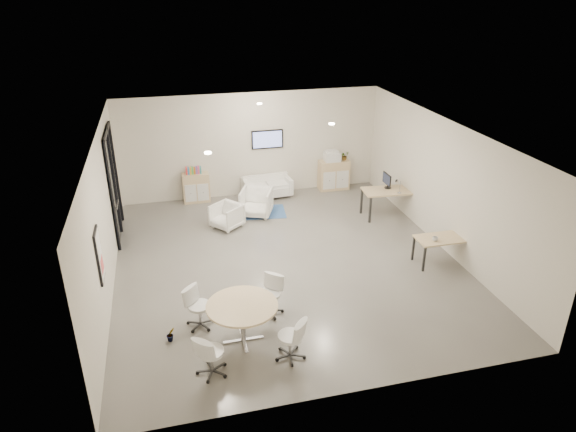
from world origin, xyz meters
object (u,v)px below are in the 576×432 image
at_px(armchair_left, 227,215).
at_px(desk_front, 443,240).
at_px(loveseat, 267,187).
at_px(desk_rear, 390,193).
at_px(sideboard_right, 334,175).
at_px(sideboard_left, 196,188).
at_px(round_table, 242,309).
at_px(armchair_right, 256,201).

height_order(armchair_left, desk_front, armchair_left).
bearing_deg(loveseat, desk_rear, -40.76).
height_order(sideboard_right, desk_rear, sideboard_right).
bearing_deg(sideboard_left, loveseat, -3.71).
relative_size(sideboard_right, armchair_left, 1.30).
xyz_separation_m(armchair_left, desk_rear, (4.62, -0.35, 0.34)).
relative_size(loveseat, round_table, 1.16).
xyz_separation_m(loveseat, armchair_right, (-0.58, -1.31, 0.13)).
height_order(sideboard_right, loveseat, sideboard_right).
bearing_deg(sideboard_right, loveseat, -177.06).
distance_m(armchair_left, desk_front, 5.69).
distance_m(armchair_left, desk_rear, 4.64).
relative_size(sideboard_left, round_table, 0.68).
bearing_deg(desk_front, sideboard_left, 136.05).
relative_size(armchair_right, desk_rear, 0.55).
relative_size(desk_front, round_table, 0.97).
xyz_separation_m(sideboard_left, round_table, (0.26, -7.01, 0.28)).
bearing_deg(armchair_right, sideboard_right, 49.36).
relative_size(armchair_left, desk_front, 0.58).
relative_size(armchair_left, armchair_right, 0.85).
distance_m(sideboard_left, desk_rear, 5.79).
height_order(loveseat, desk_rear, desk_rear).
xyz_separation_m(loveseat, desk_rear, (3.10, -2.25, 0.41)).
bearing_deg(sideboard_right, round_table, -120.68).
distance_m(sideboard_left, loveseat, 2.17).
height_order(armchair_right, desk_front, armchair_right).
relative_size(sideboard_left, desk_rear, 0.57).
xyz_separation_m(desk_front, round_table, (-5.09, -1.78, 0.13)).
bearing_deg(desk_front, armchair_right, 135.29).
height_order(armchair_left, armchair_right, armchair_right).
bearing_deg(sideboard_right, armchair_left, -151.78).
relative_size(sideboard_left, sideboard_right, 0.93).
bearing_deg(armchair_right, armchair_left, -125.28).
relative_size(sideboard_left, loveseat, 0.58).
xyz_separation_m(desk_rear, desk_front, (0.09, -2.83, -0.11)).
bearing_deg(desk_rear, sideboard_right, 114.52).
bearing_deg(desk_rear, desk_front, -83.70).
bearing_deg(sideboard_left, armchair_left, -72.44).
xyz_separation_m(loveseat, desk_front, (3.19, -5.09, 0.30)).
relative_size(sideboard_left, armchair_left, 1.21).
height_order(sideboard_right, desk_front, sideboard_right).
relative_size(sideboard_right, desk_rear, 0.61).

